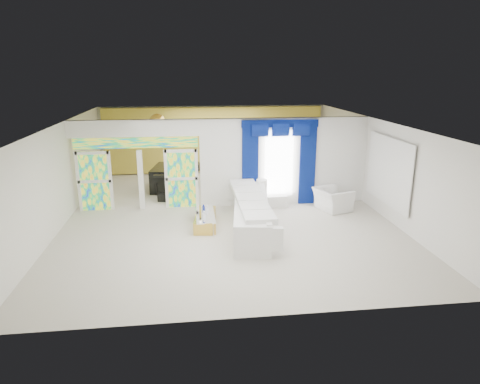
{
  "coord_description": "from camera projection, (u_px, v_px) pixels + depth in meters",
  "views": [
    {
      "loc": [
        -1.15,
        -13.02,
        4.56
      ],
      "look_at": [
        0.3,
        -1.2,
        1.1
      ],
      "focal_mm": 31.7,
      "sensor_mm": 36.0,
      "label": 1
    }
  ],
  "objects": [
    {
      "name": "dividing_header",
      "position": [
        135.0,
        128.0,
        13.68
      ],
      "size": [
        4.3,
        0.18,
        0.55
      ],
      "primitive_type": "cube",
      "color": "white",
      "rests_on": "dividing_wall"
    },
    {
      "name": "decanters",
      "position": [
        205.0,
        211.0,
        12.7
      ],
      "size": [
        0.21,
        0.67,
        0.27
      ],
      "color": "white",
      "rests_on": "coffee_table"
    },
    {
      "name": "wall_mirror",
      "position": [
        389.0,
        171.0,
        13.01
      ],
      "size": [
        0.04,
        2.7,
        1.9
      ],
      "primitive_type": "cube",
      "color": "white",
      "rests_on": "ground"
    },
    {
      "name": "dividing_wall",
      "position": [
        285.0,
        161.0,
        14.6
      ],
      "size": [
        5.7,
        0.18,
        3.0
      ],
      "primitive_type": "cube",
      "color": "white",
      "rests_on": "ground"
    },
    {
      "name": "table_lamp",
      "position": [
        262.0,
        188.0,
        14.38
      ],
      "size": [
        0.36,
        0.36,
        0.58
      ],
      "primitive_type": "cylinder",
      "color": "white",
      "rests_on": "console_table"
    },
    {
      "name": "floor",
      "position": [
        226.0,
        214.0,
        13.82
      ],
      "size": [
        12.0,
        12.0,
        0.0
      ],
      "primitive_type": "plane",
      "color": "#B7AF9E",
      "rests_on": "ground"
    },
    {
      "name": "tv_console",
      "position": [
        98.0,
        187.0,
        15.34
      ],
      "size": [
        0.61,
        0.56,
        0.88
      ],
      "primitive_type": "cube",
      "rotation": [
        0.0,
        0.0,
        -0.02
      ],
      "color": "tan",
      "rests_on": "ground"
    },
    {
      "name": "grand_piano",
      "position": [
        171.0,
        178.0,
        16.65
      ],
      "size": [
        1.61,
        1.96,
        0.9
      ],
      "primitive_type": "cube",
      "rotation": [
        0.0,
        0.0,
        -0.16
      ],
      "color": "black",
      "rests_on": "ground"
    },
    {
      "name": "piano_bench",
      "position": [
        170.0,
        197.0,
        15.21
      ],
      "size": [
        0.91,
        0.47,
        0.29
      ],
      "primitive_type": "cube",
      "rotation": [
        0.0,
        0.0,
        -0.16
      ],
      "color": "black",
      "rests_on": "ground"
    },
    {
      "name": "chandelier",
      "position": [
        157.0,
        122.0,
        16.05
      ],
      "size": [
        0.6,
        0.6,
        0.6
      ],
      "primitive_type": "sphere",
      "color": "gold",
      "rests_on": "ceiling"
    },
    {
      "name": "blue_drape_left",
      "position": [
        250.0,
        166.0,
        14.36
      ],
      "size": [
        0.55,
        0.1,
        2.8
      ],
      "primitive_type": "cube",
      "color": "#030948",
      "rests_on": "ground"
    },
    {
      "name": "blue_pelmet",
      "position": [
        280.0,
        124.0,
        14.08
      ],
      "size": [
        2.6,
        0.12,
        0.25
      ],
      "primitive_type": "cube",
      "color": "#030948",
      "rests_on": "dividing_wall"
    },
    {
      "name": "window_pane",
      "position": [
        279.0,
        164.0,
        14.49
      ],
      "size": [
        1.0,
        0.02,
        2.3
      ],
      "primitive_type": "cube",
      "color": "white",
      "rests_on": "dividing_wall"
    },
    {
      "name": "white_sofa",
      "position": [
        251.0,
        214.0,
        12.59
      ],
      "size": [
        1.52,
        4.57,
        0.85
      ],
      "primitive_type": "cube",
      "rotation": [
        0.0,
        0.0,
        -0.13
      ],
      "color": "silver",
      "rests_on": "ground"
    },
    {
      "name": "stained_transom",
      "position": [
        136.0,
        143.0,
        13.81
      ],
      "size": [
        4.0,
        0.05,
        0.35
      ],
      "primitive_type": "cube",
      "color": "#994C3F",
      "rests_on": "dividing_header"
    },
    {
      "name": "armchair",
      "position": [
        332.0,
        199.0,
        14.18
      ],
      "size": [
        1.27,
        1.36,
        0.73
      ],
      "primitive_type": "imported",
      "rotation": [
        0.0,
        0.0,
        1.87
      ],
      "color": "silver",
      "rests_on": "ground"
    },
    {
      "name": "gold_curtains",
      "position": [
        214.0,
        140.0,
        19.02
      ],
      "size": [
        9.7,
        0.12,
        2.9
      ],
      "primitive_type": "cube",
      "color": "gold",
      "rests_on": "ground"
    },
    {
      "name": "console_table",
      "position": [
        270.0,
        201.0,
        14.55
      ],
      "size": [
        1.2,
        0.45,
        0.39
      ],
      "primitive_type": "cube",
      "rotation": [
        0.0,
        0.0,
        0.06
      ],
      "color": "white",
      "rests_on": "ground"
    },
    {
      "name": "coffee_table",
      "position": [
        205.0,
        220.0,
        12.78
      ],
      "size": [
        0.75,
        1.7,
        0.37
      ],
      "primitive_type": "cube",
      "rotation": [
        0.0,
        0.0,
        -0.13
      ],
      "color": "gold",
      "rests_on": "ground"
    },
    {
      "name": "stained_panel_right",
      "position": [
        182.0,
        179.0,
        14.32
      ],
      "size": [
        0.95,
        0.04,
        2.0
      ],
      "primitive_type": "cube",
      "color": "#994C3F",
      "rests_on": "ground"
    },
    {
      "name": "stained_panel_left",
      "position": [
        95.0,
        181.0,
        13.99
      ],
      "size": [
        0.95,
        0.04,
        2.0
      ],
      "primitive_type": "cube",
      "color": "#994C3F",
      "rests_on": "ground"
    },
    {
      "name": "blue_drape_right",
      "position": [
        307.0,
        164.0,
        14.59
      ],
      "size": [
        0.55,
        0.1,
        2.8
      ],
      "primitive_type": "cube",
      "color": "#030948",
      "rests_on": "ground"
    }
  ]
}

